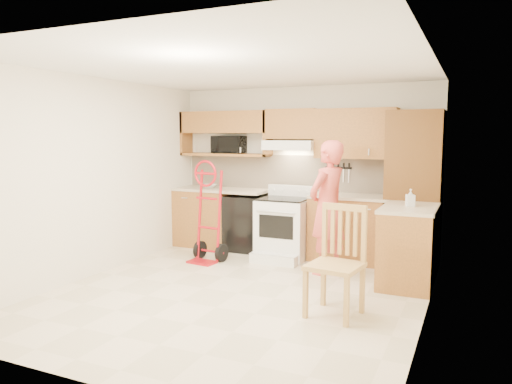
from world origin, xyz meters
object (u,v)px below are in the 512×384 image
Objects in this scene: range at (282,223)px; dining_chair at (335,262)px; person at (327,207)px; hand_truck at (206,216)px; microwave at (229,145)px.

dining_chair is (1.28, -1.86, 0.03)m from range.
person reaches higher than hand_truck.
dining_chair is at bearing -48.69° from microwave.
hand_truck is at bearing -147.40° from range.
person reaches higher than dining_chair.
dining_chair is (2.36, -2.30, -1.08)m from microwave.
person is at bearing -28.81° from range.
microwave is at bearing 143.37° from dining_chair.
range is 2.25m from dining_chair.
range is 0.61× the size of person.
microwave is 1.43m from hand_truck.
person is 1.33× the size of hand_truck.
person is 1.54m from dining_chair.
dining_chair is at bearing 38.80° from person.
dining_chair is at bearing -23.77° from hand_truck.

